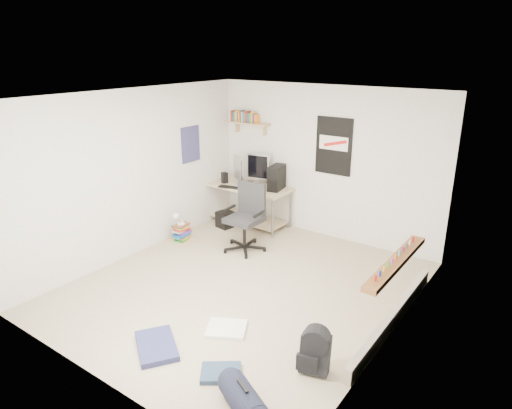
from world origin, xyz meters
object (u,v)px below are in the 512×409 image
Objects in this scene: desk at (247,204)px; backpack at (315,354)px; duffel_bag at (243,398)px; office_chair at (244,221)px; book_stack at (182,232)px.

backpack is at bearing -54.72° from desk.
backpack is 0.76× the size of duffel_bag.
office_chair reaches higher than backpack.
office_chair is at bearing 16.39° from book_stack.
duffel_bag is (2.02, -2.72, -0.35)m from office_chair.
office_chair is 3.41m from duffel_bag.
office_chair is (0.64, -0.94, 0.12)m from desk.
backpack is 0.87× the size of book_stack.
backpack and duffel_bag have the same top height.
desk reaches higher than backpack.
desk is 3.14× the size of duffel_bag.
backpack is at bearing -25.19° from book_stack.
office_chair is at bearing -66.57° from desk.
office_chair is at bearing 124.31° from backpack.
desk is 3.62× the size of book_stack.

